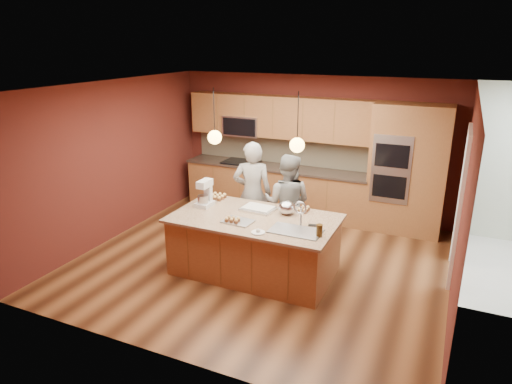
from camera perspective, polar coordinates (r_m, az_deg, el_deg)
The scene contains 24 objects.
floor at distance 7.27m, azimuth 0.62°, elevation -8.69°, with size 5.50×5.50×0.00m, color #3E2111.
ceiling at distance 6.49m, azimuth 0.70°, elevation 13.02°, with size 5.50×5.50×0.00m, color white.
wall_back at distance 9.03m, azimuth 7.06°, elevation 5.76°, with size 5.50×5.50×0.00m, color #531E18.
wall_front at distance 4.72m, azimuth -11.68°, elevation -6.57°, with size 5.50×5.50×0.00m, color #531E18.
wall_left at distance 8.21m, azimuth -17.25°, elevation 3.78°, with size 5.00×5.00×0.00m, color #531E18.
wall_right at distance 6.25m, azimuth 24.46°, elevation -1.61°, with size 5.00×5.00×0.00m, color #531E18.
cabinet_run at distance 9.10m, azimuth 2.40°, elevation 3.62°, with size 3.74×0.64×2.30m.
oven_column at distance 8.44m, azimuth 18.41°, elevation 2.64°, with size 1.30×0.62×2.30m.
doorway_trim at distance 7.10m, azimuth 24.08°, elevation -1.82°, with size 0.08×1.11×2.20m, color white, non-canonical shape.
pendant_left at distance 6.56m, azimuth -5.18°, elevation 6.86°, with size 0.20×0.20×0.80m.
pendant_right at distance 6.06m, azimuth 5.16°, elevation 5.89°, with size 0.20×0.20×0.80m.
island at distance 6.77m, azimuth -0.09°, elevation -6.57°, with size 2.39×1.34×1.26m.
person_left at distance 7.57m, azimuth -0.45°, elevation -0.25°, with size 0.65×0.42×1.77m, color black.
person_right at distance 7.37m, azimuth 3.91°, elevation -1.42°, with size 0.79×0.62×1.63m, color slate.
stand_mixer at distance 7.04m, azimuth -6.41°, elevation -0.36°, with size 0.22×0.31×0.41m.
sheet_cake at distance 6.88m, azimuth 0.29°, elevation -2.07°, with size 0.52×0.40×0.05m.
cooling_rack at distance 6.44m, azimuth -2.28°, elevation -3.68°, with size 0.42×0.30×0.02m, color #AAABB1.
mixing_bowl at distance 6.71m, azimuth 3.87°, elevation -1.97°, with size 0.25×0.25×0.21m, color silver.
plate at distance 6.08m, azimuth 0.27°, elevation -5.07°, with size 0.19×0.19×0.01m, color silver.
tumbler at distance 6.01m, azimuth 7.92°, elevation -4.78°, with size 0.08×0.08×0.16m, color #39270D.
phone at distance 6.36m, azimuth 7.18°, elevation -4.14°, with size 0.14×0.08×0.01m, color black.
cupcakes_left at distance 7.38m, azimuth -4.86°, elevation -0.56°, with size 0.25×0.25×0.08m, color tan, non-canonical shape.
cupcakes_rack at distance 6.40m, azimuth -2.98°, elevation -3.45°, with size 0.22×0.15×0.07m, color tan, non-canonical shape.
cupcakes_right at distance 6.85m, azimuth 6.03°, elevation -2.16°, with size 0.15×0.23×0.07m, color tan, non-canonical shape.
Camera 1 is at (2.58, -5.92, 3.32)m, focal length 32.00 mm.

